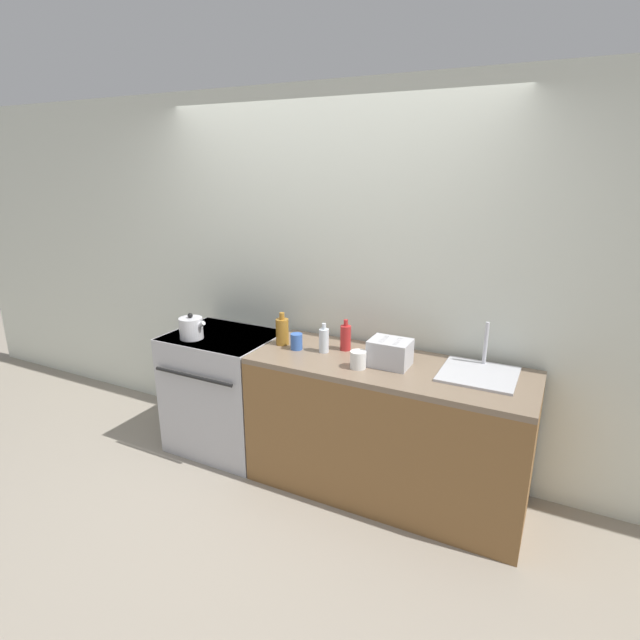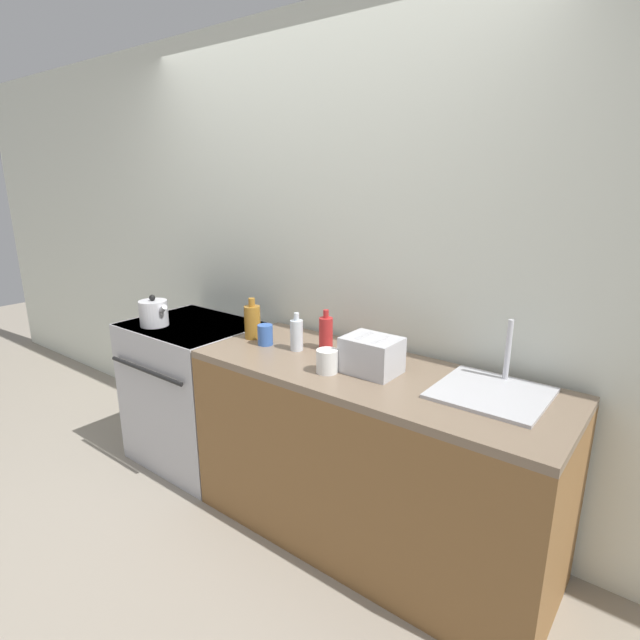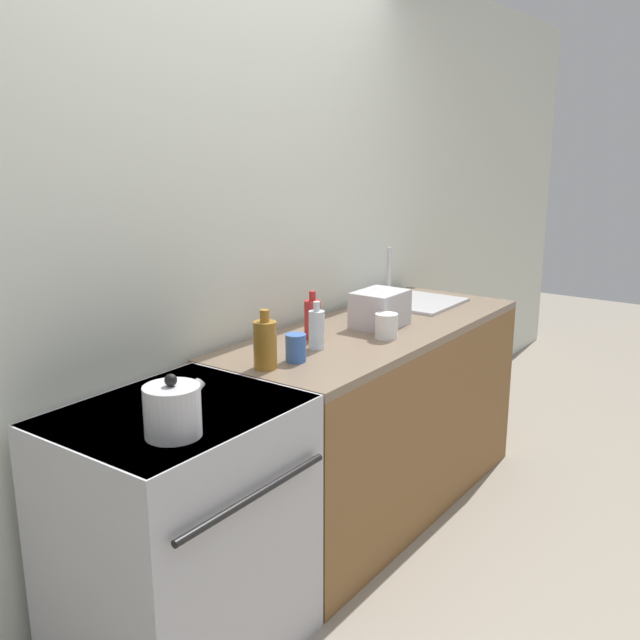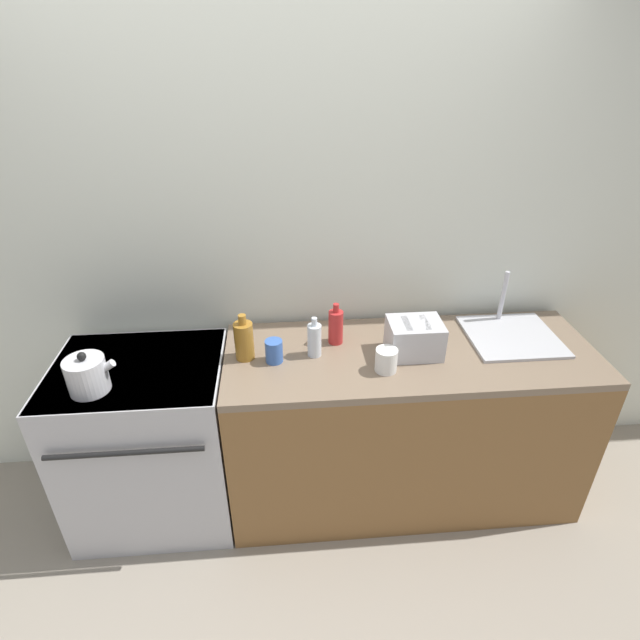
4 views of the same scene
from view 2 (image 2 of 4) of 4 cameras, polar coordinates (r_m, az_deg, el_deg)
The scene contains 12 objects.
ground_plane at distance 2.89m, azimuth -9.86°, elevation -21.59°, with size 12.00×12.00×0.00m, color gray.
wall_back at distance 2.85m, azimuth -0.48°, elevation 6.88°, with size 8.00×0.05×2.60m.
stove at distance 3.26m, azimuth -14.00°, elevation -7.82°, with size 0.77×0.66×0.90m.
counter_block at distance 2.50m, azimuth 5.60°, elevation -15.41°, with size 1.76×0.66×0.90m.
kettle at distance 3.13m, azimuth -18.46°, elevation 0.77°, with size 0.21×0.17×0.19m.
toaster at distance 2.26m, azimuth 5.92°, elevation -3.99°, with size 0.25×0.19×0.16m.
sink_tray at distance 2.17m, azimuth 19.07°, elevation -7.62°, with size 0.43×0.42×0.28m.
bottle_red at distance 2.55m, azimuth 0.68°, elevation -1.48°, with size 0.07×0.07×0.21m.
bottle_amber at distance 2.75m, azimuth -7.73°, elevation -0.17°, with size 0.09×0.09×0.23m.
bottle_clear at distance 2.54m, azimuth -2.68°, elevation -1.67°, with size 0.07×0.07×0.20m.
cup_blue at distance 2.65m, azimuth -6.28°, elevation -1.69°, with size 0.08×0.08×0.11m.
cup_white at distance 2.26m, azimuth 0.80°, elevation -4.73°, with size 0.10×0.10×0.11m.
Camera 2 is at (1.74, -1.50, 1.75)m, focal length 28.00 mm.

